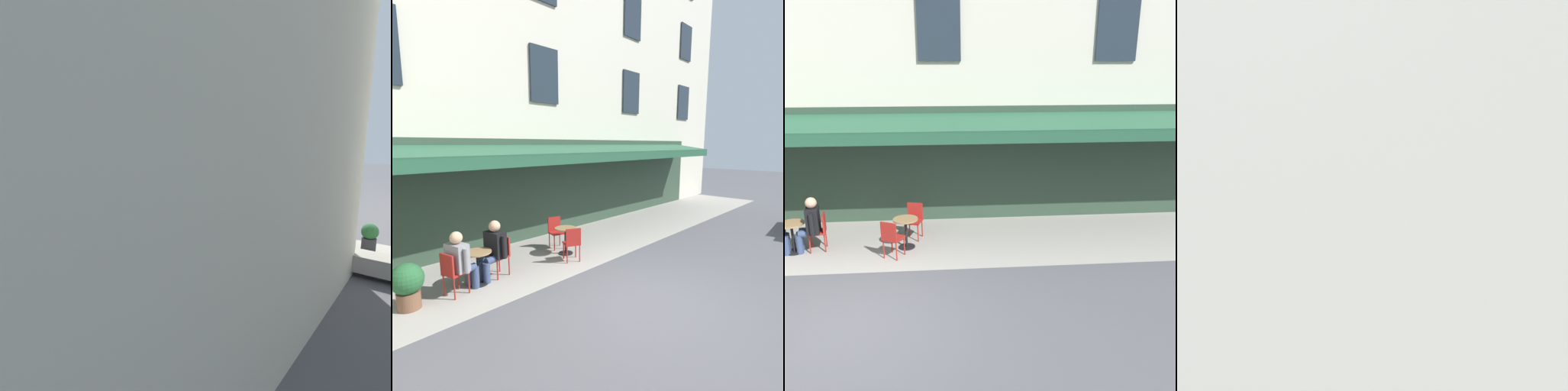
# 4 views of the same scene
# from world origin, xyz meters

# --- Properties ---
(ground_plane) EXTENTS (70.00, 70.00, 0.00)m
(ground_plane) POSITION_xyz_m (0.00, 0.00, 0.00)
(ground_plane) COLOR #4C4C51
(sidewalk_cafe_terrace) EXTENTS (20.50, 3.20, 0.01)m
(sidewalk_cafe_terrace) POSITION_xyz_m (-3.25, -3.40, 0.00)
(sidewalk_cafe_terrace) COLOR gray
(sidewalk_cafe_terrace) RESTS_ON ground_plane
(cafe_building_facade) EXTENTS (20.00, 10.70, 15.00)m
(cafe_building_facade) POSITION_xyz_m (-4.00, -9.49, 7.49)
(cafe_building_facade) COLOR beige
(cafe_building_facade) RESTS_ON ground_plane
(cafe_table_near_entrance) EXTENTS (0.60, 0.60, 0.75)m
(cafe_table_near_entrance) POSITION_xyz_m (1.89, -2.98, 0.49)
(cafe_table_near_entrance) COLOR black
(cafe_table_near_entrance) RESTS_ON ground_plane
(cafe_chair_red_kerbside) EXTENTS (0.46, 0.46, 0.91)m
(cafe_chair_red_kerbside) POSITION_xyz_m (1.26, -3.09, 0.55)
(cafe_chair_red_kerbside) COLOR maroon
(cafe_chair_red_kerbside) RESTS_ON ground_plane
(cafe_chair_red_back_row) EXTENTS (0.47, 0.47, 0.91)m
(cafe_chair_red_back_row) POSITION_xyz_m (2.50, -2.85, 0.55)
(cafe_chair_red_back_row) COLOR maroon
(cafe_chair_red_back_row) RESTS_ON ground_plane
(cafe_table_mid_terrace) EXTENTS (0.60, 0.60, 0.75)m
(cafe_table_mid_terrace) POSITION_xyz_m (-0.76, -3.05, 0.49)
(cafe_table_mid_terrace) COLOR black
(cafe_table_mid_terrace) RESTS_ON ground_plane
(cafe_chair_red_corner_left) EXTENTS (0.54, 0.54, 0.91)m
(cafe_chair_red_corner_left) POSITION_xyz_m (-0.48, -2.48, 0.55)
(cafe_chair_red_corner_left) COLOR maroon
(cafe_chair_red_corner_left) RESTS_ON ground_plane
(cafe_chair_red_near_door) EXTENTS (0.49, 0.49, 0.91)m
(cafe_chair_red_near_door) POSITION_xyz_m (-0.92, -3.66, 0.55)
(cafe_chair_red_near_door) COLOR maroon
(cafe_chair_red_near_door) RESTS_ON ground_plane
(seated_patron_in_black) EXTENTS (0.61, 0.68, 1.34)m
(seated_patron_in_black) POSITION_xyz_m (1.48, -3.05, 0.71)
(seated_patron_in_black) COLOR navy
(seated_patron_in_black) RESTS_ON ground_plane
(seated_companion_in_grey) EXTENTS (0.60, 0.66, 1.31)m
(seated_companion_in_grey) POSITION_xyz_m (2.29, -2.90, 0.70)
(seated_companion_in_grey) COLOR navy
(seated_companion_in_grey) RESTS_ON ground_plane
(potted_plant_mid_terrace) EXTENTS (0.59, 0.59, 0.88)m
(potted_plant_mid_terrace) POSITION_xyz_m (3.29, -2.95, 0.50)
(potted_plant_mid_terrace) COLOR brown
(potted_plant_mid_terrace) RESTS_ON ground_plane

